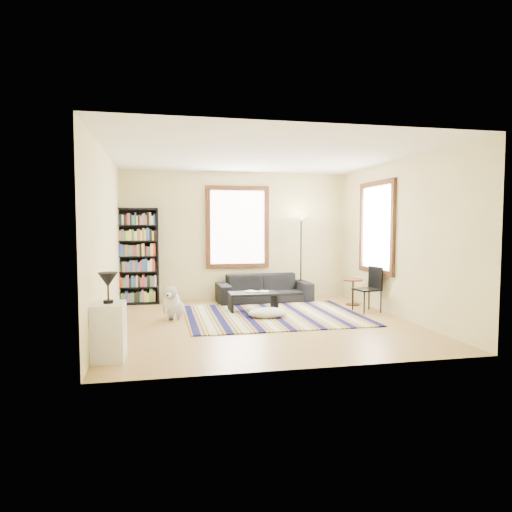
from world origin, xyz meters
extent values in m
cube|color=#A27D4A|center=(0.00, 0.00, -0.05)|extent=(5.00, 5.00, 0.10)
cube|color=white|center=(0.00, 0.00, 2.85)|extent=(5.00, 5.00, 0.10)
cube|color=beige|center=(0.00, 2.55, 1.40)|extent=(5.00, 0.10, 2.80)
cube|color=beige|center=(0.00, -2.55, 1.40)|extent=(5.00, 0.10, 2.80)
cube|color=beige|center=(-2.55, 0.00, 1.40)|extent=(0.10, 5.00, 2.80)
cube|color=beige|center=(2.55, 0.00, 1.40)|extent=(0.10, 5.00, 2.80)
cube|color=white|center=(0.00, 2.47, 1.60)|extent=(1.20, 0.06, 1.60)
cube|color=white|center=(2.47, 0.80, 1.60)|extent=(0.06, 1.20, 1.60)
cube|color=#0B0C3B|center=(0.34, 0.54, 0.01)|extent=(3.17, 2.53, 0.02)
imported|color=black|center=(0.50, 2.05, 0.29)|extent=(0.89, 2.05, 0.59)
cube|color=black|center=(-2.15, 2.32, 1.00)|extent=(0.90, 0.30, 2.00)
cube|color=black|center=(0.05, 1.06, 0.18)|extent=(0.99, 0.70, 0.36)
imported|color=beige|center=(-0.05, 1.06, 0.37)|extent=(0.30, 0.27, 0.02)
imported|color=beige|center=(0.20, 1.11, 0.37)|extent=(0.23, 0.27, 0.02)
ellipsoid|color=beige|center=(0.19, 0.40, 0.09)|extent=(0.81, 0.68, 0.18)
cylinder|color=#4B2712|center=(2.20, 1.27, 0.27)|extent=(0.52, 0.52, 0.54)
cube|color=black|center=(2.15, 0.52, 0.43)|extent=(0.49, 0.48, 0.86)
cube|color=silver|center=(-2.30, -1.65, 0.35)|extent=(0.39, 0.51, 0.70)
camera|label=1|loc=(-1.67, -7.42, 1.67)|focal=32.00mm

